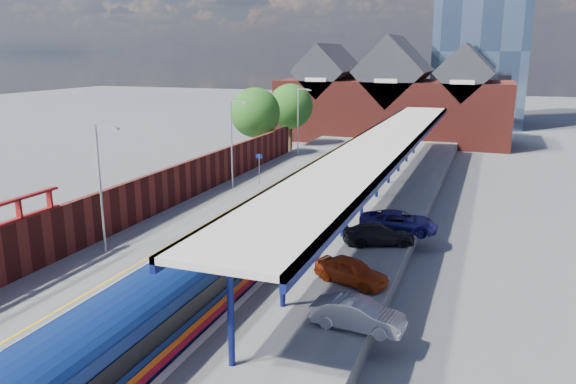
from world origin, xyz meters
name	(u,v)px	position (x,y,z in m)	size (l,w,h in m)	color
ground	(337,184)	(0.00, 30.00, 0.00)	(240.00, 240.00, 0.00)	#5B5B5E
ballast_bed	(301,213)	(0.00, 20.00, 0.03)	(6.00, 76.00, 0.06)	#473D33
rails	(301,212)	(0.00, 20.00, 0.12)	(4.51, 76.00, 0.14)	slate
left_platform	(233,200)	(-5.50, 20.00, 0.50)	(5.00, 76.00, 1.00)	#565659
right_platform	(381,215)	(6.00, 20.00, 0.50)	(6.00, 76.00, 1.00)	#565659
coping_left	(261,196)	(-3.15, 20.00, 1.02)	(0.30, 76.00, 0.05)	silver
coping_right	(342,204)	(3.15, 20.00, 1.02)	(0.30, 76.00, 0.05)	silver
yellow_line	(254,196)	(-3.75, 20.00, 1.01)	(0.14, 76.00, 0.01)	yellow
train	(335,177)	(1.49, 23.80, 2.12)	(2.87, 65.90, 3.45)	navy
canopy	(382,143)	(5.48, 21.95, 5.25)	(4.50, 52.00, 4.48)	#0D1550
lamp_post_b	(102,181)	(-6.36, 6.00, 4.99)	(1.48, 0.18, 7.00)	#A5A8AA
lamp_post_c	(233,138)	(-6.36, 22.00, 4.99)	(1.48, 0.18, 7.00)	#A5A8AA
lamp_post_d	(299,117)	(-6.36, 38.00, 4.99)	(1.48, 0.18, 7.00)	#A5A8AA
platform_sign	(259,164)	(-5.00, 24.00, 2.69)	(0.55, 0.08, 2.50)	#A5A8AA
brick_wall	(156,192)	(-8.10, 13.54, 2.45)	(0.35, 50.00, 3.86)	maroon
station_building	(393,100)	(0.00, 58.00, 5.45)	(30.00, 12.12, 13.78)	maroon
tree_near	(256,114)	(-10.35, 35.91, 5.35)	(5.20, 5.20, 8.10)	#382314
tree_far	(292,108)	(-9.35, 43.91, 5.35)	(5.20, 5.20, 8.10)	#382314
parked_car_red	(351,271)	(7.15, 6.43, 1.62)	(1.46, 3.62, 1.23)	#A4310D
parked_car_silver	(358,314)	(8.49, 2.11, 1.61)	(1.29, 3.69, 1.22)	#A8A6AB
parked_car_dark	(379,234)	(7.28, 12.39, 1.59)	(1.64, 4.04, 1.17)	black
parked_car_blue	(398,222)	(7.97, 14.90, 1.65)	(2.16, 4.69, 1.30)	navy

